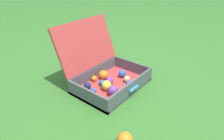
{
  "coord_description": "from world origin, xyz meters",
  "views": [
    {
      "loc": [
        -1.08,
        -0.91,
        0.96
      ],
      "look_at": [
        0.07,
        0.02,
        0.16
      ],
      "focal_mm": 32.54,
      "sensor_mm": 36.0,
      "label": 1
    }
  ],
  "objects": [
    {
      "name": "open_suitcase",
      "position": [
        0.06,
        0.09,
        0.12
      ],
      "size": [
        0.61,
        0.6,
        0.52
      ],
      "color": "#B23838",
      "rests_on": "ground"
    },
    {
      "name": "ground_plane",
      "position": [
        0.0,
        0.0,
        0.0
      ],
      "size": [
        16.0,
        16.0,
        0.0
      ],
      "primitive_type": "plane",
      "color": "#336B28"
    },
    {
      "name": "stray_ball_on_grass",
      "position": [
        -0.38,
        -0.44,
        0.05
      ],
      "size": [
        0.09,
        0.09,
        0.09
      ],
      "primitive_type": "sphere",
      "color": "orange",
      "rests_on": "ground"
    }
  ]
}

